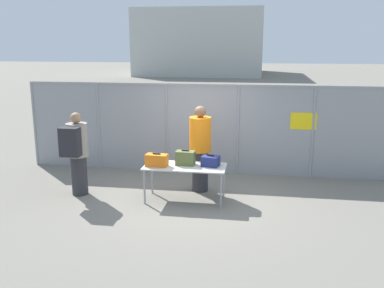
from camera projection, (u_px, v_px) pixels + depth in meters
ground_plane at (190, 198)px, 8.92m from camera, size 120.00×120.00×0.00m
fence_section at (202, 127)px, 10.44m from camera, size 8.86×0.07×2.19m
inspection_table at (185, 169)px, 8.63m from camera, size 1.65×0.75×0.73m
suitcase_orange at (157, 160)px, 8.57m from camera, size 0.45×0.26×0.27m
suitcase_olive at (185, 158)px, 8.66m from camera, size 0.39×0.25×0.31m
suitcase_navy at (211, 161)px, 8.59m from camera, size 0.38×0.33×0.23m
traveler_hooded at (77, 151)px, 8.86m from camera, size 0.44×0.68×1.76m
security_worker_near at (200, 148)px, 9.15m from camera, size 0.46×0.46×1.86m
utility_trailer at (268, 136)px, 12.89m from camera, size 3.73×2.30×0.71m
distant_hangar at (203, 43)px, 43.93m from camera, size 12.11×11.53×6.27m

